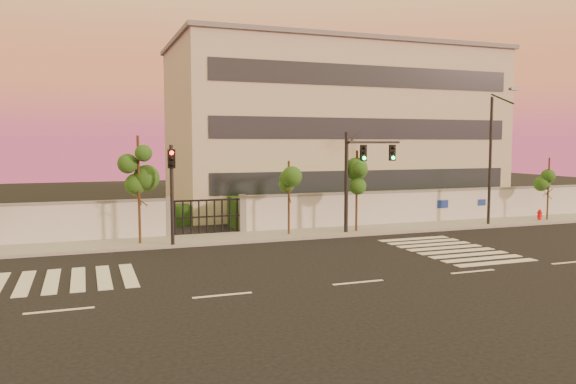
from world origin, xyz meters
The scene contains 14 objects.
ground centered at (0.00, 0.00, 0.00)m, with size 120.00×120.00×0.00m, color black.
sidewalk centered at (0.00, 10.50, 0.07)m, with size 60.00×3.00×0.15m, color gray.
perimeter_wall centered at (0.10, 12.00, 1.07)m, with size 60.00×0.36×2.20m.
hedge_row centered at (1.17, 14.74, 0.82)m, with size 41.00×4.25×1.80m.
institutional_building centered at (9.00, 21.99, 6.16)m, with size 24.40×12.40×12.25m.
road_markings centered at (-1.58, 3.76, 0.01)m, with size 57.00×7.62×0.02m.
street_tree_c centered at (-6.68, 10.15, 3.96)m, with size 1.61×1.28×5.39m.
street_tree_d centered at (1.12, 10.30, 3.01)m, with size 1.49×1.18×4.09m.
street_tree_e centered at (5.02, 10.00, 3.40)m, with size 1.57×1.25×4.62m.
street_tree_f centered at (18.66, 10.01, 3.03)m, with size 1.30×1.04×4.11m.
traffic_signal_main centered at (4.98, 9.80, 3.55)m, with size 3.55×0.66×5.62m.
traffic_signal_secondary centered at (-5.26, 9.16, 3.14)m, with size 0.38×0.36×4.94m.
streetlight_east centered at (13.78, 9.53, 4.40)m, with size 0.49×1.96×8.14m.
fire_hydrant centered at (18.02, 10.00, 0.42)m, with size 0.33×0.31×0.83m.
Camera 1 is at (-9.19, -17.79, 5.00)m, focal length 35.00 mm.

